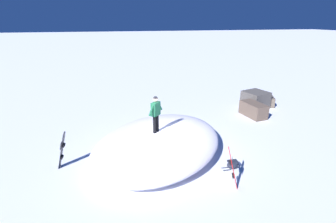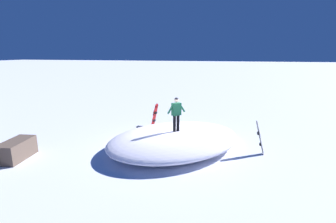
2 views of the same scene
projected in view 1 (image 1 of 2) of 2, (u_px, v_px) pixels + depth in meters
ground at (172, 151)px, 11.10m from camera, size 240.00×240.00×0.00m
snow_mound at (159, 142)px, 10.89m from camera, size 8.23×8.38×0.92m
snowboarder_standing at (156, 111)px, 10.50m from camera, size 0.76×0.75×1.61m
snowboard_primary_upright at (232, 167)px, 8.47m from camera, size 0.51×0.44×1.55m
snowboard_secondary_upright at (62, 149)px, 9.63m from camera, size 0.47×0.34×1.55m
backpack_near at (233, 165)px, 9.74m from camera, size 0.69×0.33×0.34m
rock_outcrop at (257, 103)px, 16.08m from camera, size 3.21×3.23×1.08m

